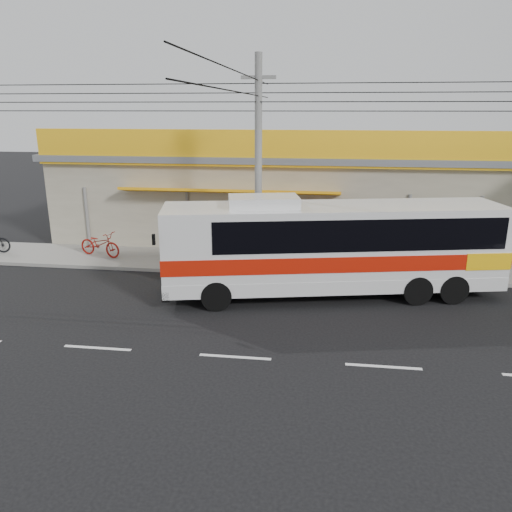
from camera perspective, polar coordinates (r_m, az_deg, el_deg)
The scene contains 7 objects.
ground at distance 16.27m, azimuth -0.86°, elevation -7.38°, with size 120.00×120.00×0.00m, color black.
sidewalk at distance 21.82m, azimuth 1.49°, elevation -0.86°, with size 30.00×3.20×0.15m, color gray.
lane_markings at distance 14.05m, azimuth -2.40°, elevation -11.47°, with size 50.00×0.12×0.01m, color silver, non-canonical shape.
storefront_building at distance 26.68m, azimuth 2.83°, elevation 7.25°, with size 22.60×9.20×5.70m.
coach_bus at distance 18.05m, azimuth 9.35°, elevation 1.48°, with size 12.25×4.98×3.69m.
motorbike_red at distance 23.58m, azimuth -17.41°, elevation 1.32°, with size 0.75×2.16×1.13m, color maroon.
utility_pole at distance 19.07m, azimuth 0.28°, elevation 17.83°, with size 34.00×14.00×8.52m.
Camera 1 is at (2.24, -14.70, 6.59)m, focal length 35.00 mm.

